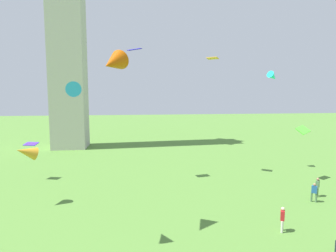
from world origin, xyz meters
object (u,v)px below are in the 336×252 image
object	(u,v)px
person_0	(283,218)
kite_flying_3	(303,130)
person_2	(314,191)
kite_flying_7	(26,152)
kite_flying_0	(134,49)
kite_flying_6	(213,58)
kite_flying_2	(273,77)
person_1	(317,186)
kite_flying_4	(113,63)
kite_flying_5	(31,144)
kite_flying_1	(73,88)

from	to	relation	value
person_0	kite_flying_3	distance (m)	14.47
person_2	kite_flying_7	xyz separation A→B (m)	(-24.23, 2.05, 3.64)
person_0	kite_flying_0	distance (m)	20.81
kite_flying_6	person_2	bearing A→B (deg)	-19.97
kite_flying_2	kite_flying_6	bearing A→B (deg)	70.46
kite_flying_2	kite_flying_3	world-z (taller)	kite_flying_2
person_0	person_1	world-z (taller)	person_1
kite_flying_2	kite_flying_4	size ratio (longest dim) A/B	0.73
kite_flying_2	person_2	bearing A→B (deg)	142.14
person_1	kite_flying_3	bearing A→B (deg)	27.66
kite_flying_3	kite_flying_7	distance (m)	27.18
kite_flying_3	kite_flying_5	size ratio (longest dim) A/B	1.22
kite_flying_0	person_2	bearing A→B (deg)	-41.36
person_2	kite_flying_6	size ratio (longest dim) A/B	1.12
person_0	kite_flying_2	bearing A→B (deg)	-172.22
person_0	kite_flying_7	size ratio (longest dim) A/B	0.83
person_0	kite_flying_7	distance (m)	20.30
kite_flying_5	kite_flying_7	size ratio (longest dim) A/B	0.73
person_1	kite_flying_6	xyz separation A→B (m)	(-7.68, 8.45, 12.26)
person_1	kite_flying_2	world-z (taller)	kite_flying_2
kite_flying_0	kite_flying_2	size ratio (longest dim) A/B	0.89
kite_flying_1	kite_flying_7	world-z (taller)	kite_flying_1
person_1	person_2	xyz separation A→B (m)	(-1.12, -1.22, -0.04)
kite_flying_1	kite_flying_2	size ratio (longest dim) A/B	0.82
kite_flying_1	kite_flying_7	bearing A→B (deg)	-66.72
person_1	kite_flying_0	xyz separation A→B (m)	(-16.36, 7.06, 12.88)
person_2	kite_flying_5	xyz separation A→B (m)	(-26.42, 9.78, 3.00)
kite_flying_4	kite_flying_7	world-z (taller)	kite_flying_4
person_0	kite_flying_0	bearing A→B (deg)	-112.36
kite_flying_1	kite_flying_2	bearing A→B (deg)	-153.74
kite_flying_2	kite_flying_5	world-z (taller)	kite_flying_2
kite_flying_0	kite_flying_6	world-z (taller)	kite_flying_0
person_0	kite_flying_7	xyz separation A→B (m)	(-18.76, 6.85, 3.61)
person_0	person_2	bearing A→B (deg)	162.21
kite_flying_4	kite_flying_2	bearing A→B (deg)	68.57
kite_flying_2	kite_flying_7	bearing A→B (deg)	78.93
kite_flying_2	kite_flying_5	bearing A→B (deg)	62.19
person_1	kite_flying_4	world-z (taller)	kite_flying_4
person_1	kite_flying_6	size ratio (longest dim) A/B	1.17
person_2	kite_flying_7	distance (m)	24.58
kite_flying_3	kite_flying_7	xyz separation A→B (m)	(-26.82, -4.29, -0.87)
person_1	kite_flying_1	world-z (taller)	kite_flying_1
kite_flying_4	person_0	bearing A→B (deg)	23.76
person_2	kite_flying_3	world-z (taller)	kite_flying_3
person_0	kite_flying_2	distance (m)	20.31
person_2	kite_flying_2	distance (m)	15.39
kite_flying_3	kite_flying_4	world-z (taller)	kite_flying_4
kite_flying_6	kite_flying_7	distance (m)	21.09
kite_flying_1	kite_flying_3	world-z (taller)	kite_flying_1
person_1	kite_flying_2	distance (m)	14.43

